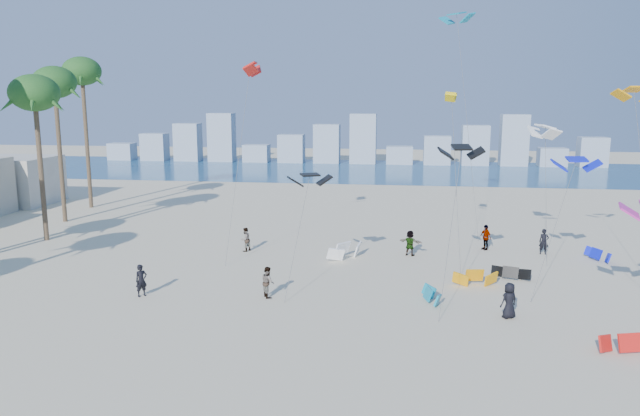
# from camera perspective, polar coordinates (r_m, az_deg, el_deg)

# --- Properties ---
(ground) EXTENTS (220.00, 220.00, 0.00)m
(ground) POSITION_cam_1_polar(r_m,az_deg,el_deg) (25.02, -12.38, -16.88)
(ground) COLOR beige
(ground) RESTS_ON ground
(ocean) EXTENTS (220.00, 220.00, 0.00)m
(ocean) POSITION_cam_1_polar(r_m,az_deg,el_deg) (93.80, 2.81, 3.58)
(ocean) COLOR navy
(ocean) RESTS_ON ground
(kitesurfer_near) EXTENTS (0.80, 0.81, 1.88)m
(kitesurfer_near) POSITION_cam_1_polar(r_m,az_deg,el_deg) (36.48, -16.54, -6.58)
(kitesurfer_near) COLOR black
(kitesurfer_near) RESTS_ON ground
(kitesurfer_mid) EXTENTS (1.03, 1.10, 1.79)m
(kitesurfer_mid) POSITION_cam_1_polar(r_m,az_deg,el_deg) (35.01, -4.96, -6.97)
(kitesurfer_mid) COLOR gray
(kitesurfer_mid) RESTS_ON ground
(kitesurfers_far) EXTENTS (28.22, 15.52, 1.92)m
(kitesurfers_far) POSITION_cam_1_polar(r_m,az_deg,el_deg) (42.34, 13.67, -4.09)
(kitesurfers_far) COLOR black
(kitesurfers_far) RESTS_ON ground
(grounded_kites) EXTENTS (20.16, 18.52, 1.03)m
(grounded_kites) POSITION_cam_1_polar(r_m,az_deg,el_deg) (38.59, 13.99, -6.29)
(grounded_kites) COLOR #0E88A9
(grounded_kites) RESTS_ON ground
(flying_kites) EXTENTS (27.26, 27.43, 18.60)m
(flying_kites) POSITION_cam_1_polar(r_m,az_deg,el_deg) (40.77, 14.61, 9.23)
(flying_kites) COLOR black
(flying_kites) RESTS_ON ground
(distant_skyline) EXTENTS (85.00, 3.00, 8.40)m
(distant_skyline) POSITION_cam_1_polar(r_m,az_deg,el_deg) (103.51, 2.65, 5.96)
(distant_skyline) COLOR #9EADBF
(distant_skyline) RESTS_ON ground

